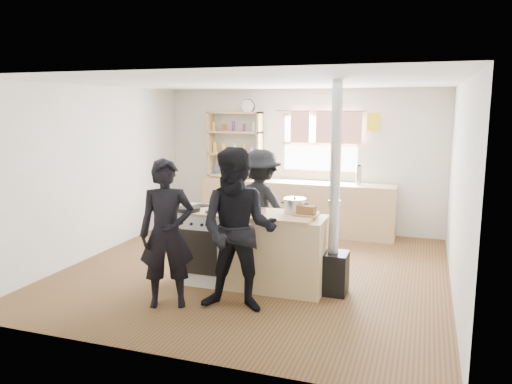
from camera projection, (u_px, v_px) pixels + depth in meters
ground at (255, 270)px, 6.79m from camera, size 5.00×5.00×0.01m
back_counter at (296, 207)px, 8.78m from camera, size 3.40×0.55×0.90m
shelving_unit at (235, 144)px, 9.09m from camera, size 1.00×0.28×1.20m
thermos at (358, 175)px, 8.33m from camera, size 0.10×0.10×0.32m
cooking_island at (252, 249)px, 6.15m from camera, size 1.97×0.64×0.93m
skillet_greens at (188, 209)px, 6.13m from camera, size 0.42×0.42×0.05m
roast_tray at (248, 210)px, 6.00m from camera, size 0.41×0.34×0.07m
stockpot_stove at (229, 202)px, 6.34m from camera, size 0.20×0.20×0.17m
stockpot_counter at (295, 206)px, 6.01m from camera, size 0.27×0.27×0.20m
bread_board at (306, 211)px, 5.87m from camera, size 0.30×0.23×0.12m
flue_heater at (333, 240)px, 5.86m from camera, size 0.35×0.35×2.50m
person_near_left at (167, 234)px, 5.47m from camera, size 0.71×0.61×1.65m
person_near_right at (238, 231)px, 5.34m from camera, size 0.94×0.77×1.78m
person_far at (261, 207)px, 7.01m from camera, size 1.16×0.84×1.61m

